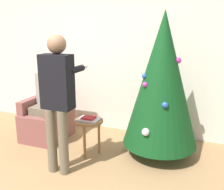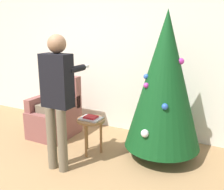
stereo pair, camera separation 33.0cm
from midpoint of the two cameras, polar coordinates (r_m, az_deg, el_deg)
wall_back at (r=4.57m, az=-4.32°, el=9.25°), size 8.00×0.06×2.70m
christmas_tree at (r=3.53m, az=8.24°, el=3.21°), size 1.03×1.03×2.00m
armchair at (r=4.46m, az=-15.73°, el=-4.70°), size 0.63×0.73×0.98m
person_seated at (r=4.34m, az=-16.27°, el=-0.34°), size 0.36×0.46×1.27m
person_standing at (r=3.21m, az=-14.70°, el=0.29°), size 0.40×0.57×1.69m
side_stool at (r=3.72m, az=-7.61°, el=-6.73°), size 0.40×0.40×0.52m
laptop at (r=3.68m, az=-7.66°, el=-5.30°), size 0.29×0.23×0.02m
book at (r=3.68m, az=-7.67°, el=-4.98°), size 0.17×0.15×0.02m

